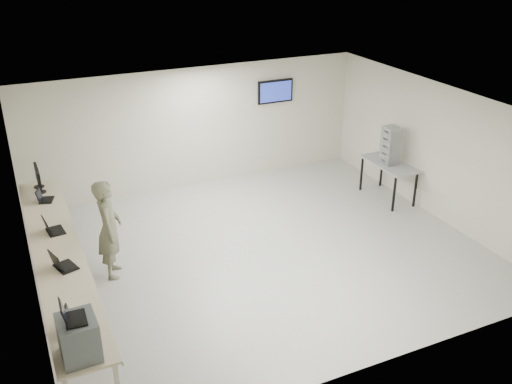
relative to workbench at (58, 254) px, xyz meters
name	(u,v)px	position (x,y,z in m)	size (l,w,h in m)	color
room	(261,182)	(3.62, 0.06, 0.58)	(8.01, 7.01, 2.81)	beige
workbench	(58,254)	(0.00, 0.00, 0.00)	(0.76, 6.00, 0.90)	beige
equipment_box	(79,338)	(-0.06, -2.69, 0.34)	(0.44, 0.51, 0.53)	slate
laptop_on_box	(70,316)	(-0.11, -2.69, 0.67)	(0.29, 0.35, 0.26)	black
laptop_0	(74,324)	(-0.06, -2.13, 0.15)	(0.42, 0.45, 0.30)	black
laptop_1	(61,264)	(-0.01, -0.58, 0.15)	(0.41, 0.44, 0.29)	black
laptop_2	(52,228)	(-0.01, 0.66, 0.15)	(0.34, 0.40, 0.29)	black
laptop_3	(43,198)	(0.00, 2.00, 0.14)	(0.35, 0.38, 0.25)	black
monitor_near	(38,179)	(-0.01, 2.43, 0.36)	(0.21, 0.48, 0.47)	black
monitor_far	(37,174)	(-0.01, 2.71, 0.35)	(0.20, 0.46, 0.46)	black
soldier	(109,229)	(0.89, 0.37, 0.07)	(0.66, 0.43, 1.80)	#565842
side_table	(389,166)	(7.19, 0.93, -0.04)	(0.66, 1.42, 0.85)	gray
storage_bins	(391,145)	(7.17, 0.93, 0.45)	(0.32, 0.35, 0.84)	gray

